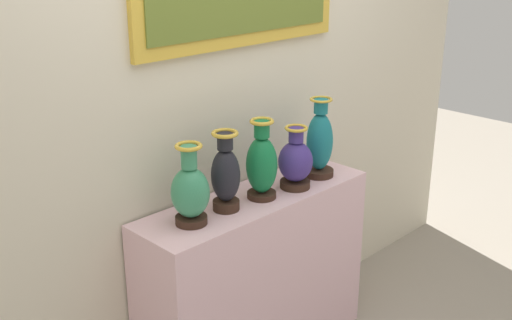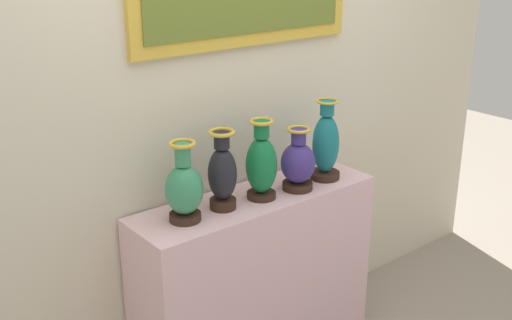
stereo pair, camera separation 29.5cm
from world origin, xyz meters
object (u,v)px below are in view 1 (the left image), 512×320
Objects in this scene: vase_jade at (190,191)px; vase_teal at (320,143)px; vase_onyx at (226,175)px; vase_emerald at (262,164)px; vase_indigo at (295,162)px.

vase_teal is at bearing -1.64° from vase_jade.
vase_emerald is (0.21, -0.02, -0.00)m from vase_onyx.
vase_emerald is 0.94× the size of vase_teal.
vase_teal is at bearing 5.76° from vase_indigo.
vase_onyx is at bearing 0.30° from vase_jade.
vase_jade is 0.83m from vase_teal.
vase_emerald is (0.42, -0.02, 0.02)m from vase_jade.
vase_jade is 0.62m from vase_indigo.
vase_teal is at bearing -2.28° from vase_onyx.
vase_emerald is at bearing -4.54° from vase_onyx.
vase_teal reaches higher than vase_onyx.
vase_emerald is 0.21m from vase_indigo.
vase_emerald is 0.41m from vase_teal.
vase_jade is 0.42m from vase_emerald.
vase_onyx is at bearing 175.46° from vase_emerald.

